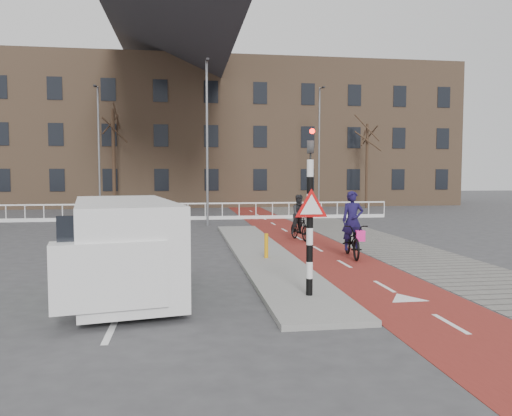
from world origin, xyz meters
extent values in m
plane|color=#38383A|center=(0.00, 0.00, 0.00)|extent=(120.00, 120.00, 0.00)
cube|color=maroon|center=(1.50, 10.00, 0.01)|extent=(2.50, 60.00, 0.01)
cube|color=slate|center=(4.30, 10.00, 0.01)|extent=(3.00, 60.00, 0.01)
cube|color=gray|center=(-0.70, 4.00, 0.06)|extent=(1.80, 16.00, 0.12)
cylinder|color=black|center=(-0.60, -2.00, 1.56)|extent=(0.14, 0.14, 2.88)
imported|color=black|center=(-0.60, -2.00, 3.40)|extent=(0.13, 0.16, 0.80)
cylinder|color=#FF0C05|center=(-0.60, -2.14, 3.58)|extent=(0.11, 0.02, 0.11)
cylinder|color=orange|center=(-0.74, 2.76, 0.49)|extent=(0.12, 0.12, 0.75)
imported|color=black|center=(2.12, 3.10, 0.56)|extent=(0.97, 2.15, 1.09)
imported|color=#160F3A|center=(2.12, 3.10, 1.20)|extent=(0.74, 0.54, 1.90)
cube|color=#F52291|center=(2.19, 2.55, 0.77)|extent=(0.30, 0.21, 0.33)
imported|color=black|center=(1.39, 7.33, 0.52)|extent=(0.83, 1.77, 1.02)
imported|color=black|center=(1.39, 7.33, 1.05)|extent=(0.89, 0.76, 1.60)
cube|color=silver|center=(-4.54, -0.99, 1.13)|extent=(2.85, 5.20, 1.97)
cube|color=green|center=(-5.54, -0.99, 1.03)|extent=(0.61, 3.10, 0.55)
cube|color=green|center=(-3.55, -0.99, 1.03)|extent=(0.61, 3.10, 0.55)
cube|color=black|center=(-4.54, -3.10, 1.53)|extent=(1.75, 0.38, 0.90)
cylinder|color=black|center=(-5.05, -2.79, 0.34)|extent=(0.37, 0.72, 0.69)
cylinder|color=black|center=(-3.41, -2.48, 0.34)|extent=(0.37, 0.72, 0.69)
cylinder|color=black|center=(-5.67, 0.50, 0.34)|extent=(0.37, 0.72, 0.69)
cylinder|color=black|center=(-4.03, 0.81, 0.34)|extent=(0.37, 0.72, 0.69)
cube|color=silver|center=(-5.00, 17.00, 0.95)|extent=(28.00, 0.08, 0.08)
cube|color=silver|center=(-5.00, 17.00, 0.10)|extent=(28.00, 0.10, 0.20)
cube|color=#7F6047|center=(-3.00, 32.00, 6.00)|extent=(46.00, 10.00, 12.00)
cylinder|color=black|center=(-8.25, 25.23, 3.67)|extent=(0.25, 0.25, 7.34)
cylinder|color=black|center=(10.92, 25.13, 3.27)|extent=(0.21, 0.21, 6.54)
cylinder|color=slate|center=(-2.01, 13.77, 4.22)|extent=(0.12, 0.12, 8.44)
cylinder|color=slate|center=(-8.72, 21.82, 4.18)|extent=(0.12, 0.12, 8.36)
cylinder|color=slate|center=(6.56, 23.26, 4.45)|extent=(0.12, 0.12, 8.90)
camera|label=1|loc=(-3.23, -12.21, 2.72)|focal=35.00mm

